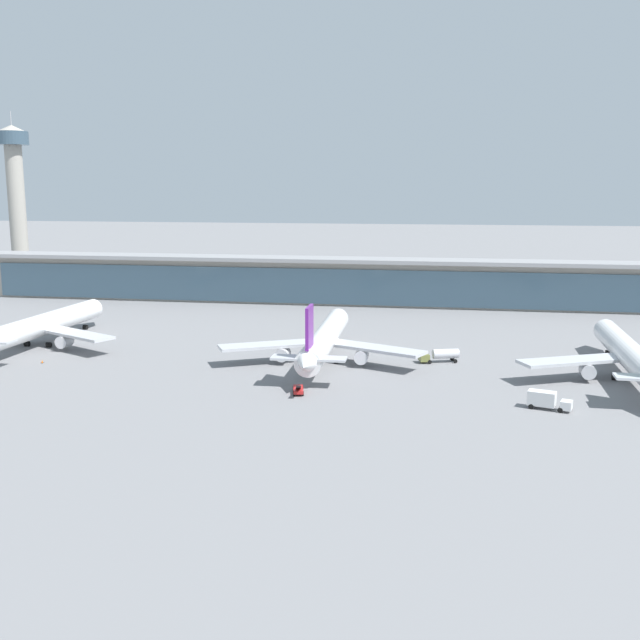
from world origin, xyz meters
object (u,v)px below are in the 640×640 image
at_px(airliner_right_stand, 630,355).
at_px(service_truck_mid_apron_white, 546,400).
at_px(service_truck_near_nose_olive, 441,355).
at_px(service_truck_under_wing_red, 298,389).
at_px(airliner_left_stand, 40,326).
at_px(airliner_centre_stand, 324,339).
at_px(control_tower, 16,191).
at_px(safety_cone_alpha, 42,361).

relative_size(airliner_right_stand, service_truck_mid_apron_white, 7.59).
height_order(airliner_right_stand, service_truck_near_nose_olive, airliner_right_stand).
height_order(service_truck_under_wing_red, service_truck_mid_apron_white, service_truck_mid_apron_white).
relative_size(service_truck_near_nose_olive, service_truck_under_wing_red, 1.28).
xyz_separation_m(service_truck_near_nose_olive, service_truck_under_wing_red, (-25.50, -29.41, -0.90)).
xyz_separation_m(airliner_left_stand, service_truck_near_nose_olive, (94.53, -1.02, -3.17)).
height_order(airliner_centre_stand, service_truck_near_nose_olive, airliner_centre_stand).
height_order(service_truck_near_nose_olive, control_tower, control_tower).
xyz_separation_m(airliner_centre_stand, safety_cone_alpha, (-59.85, -12.02, -4.56)).
bearing_deg(airliner_right_stand, safety_cone_alpha, -176.41).
bearing_deg(safety_cone_alpha, control_tower, 122.99).
relative_size(airliner_centre_stand, service_truck_mid_apron_white, 7.59).
xyz_separation_m(airliner_centre_stand, airliner_right_stand, (61.96, -4.39, 0.00)).
distance_m(service_truck_near_nose_olive, service_truck_mid_apron_white, 36.53).
xyz_separation_m(airliner_right_stand, safety_cone_alpha, (-121.81, -7.63, -4.56)).
bearing_deg(service_truck_under_wing_red, airliner_left_stand, 156.21).
distance_m(service_truck_near_nose_olive, control_tower, 197.96).
xyz_separation_m(airliner_right_stand, service_truck_near_nose_olive, (-36.91, 7.60, -3.17)).
bearing_deg(airliner_centre_stand, service_truck_under_wing_red, -90.98).
xyz_separation_m(airliner_left_stand, safety_cone_alpha, (9.63, -16.26, -4.56)).
distance_m(airliner_centre_stand, service_truck_mid_apron_white, 51.91).
relative_size(service_truck_near_nose_olive, control_tower, 0.14).
height_order(airliner_left_stand, control_tower, control_tower).
height_order(service_truck_near_nose_olive, safety_cone_alpha, service_truck_near_nose_olive).
bearing_deg(airliner_left_stand, service_truck_mid_apron_white, -16.15).
bearing_deg(service_truck_mid_apron_white, airliner_centre_stand, 146.73).
xyz_separation_m(service_truck_near_nose_olive, safety_cone_alpha, (-84.90, -15.24, -1.39)).
distance_m(airliner_centre_stand, control_tower, 179.17).
distance_m(airliner_right_stand, service_truck_under_wing_red, 66.24).
bearing_deg(airliner_left_stand, safety_cone_alpha, -59.37).
bearing_deg(service_truck_near_nose_olive, airliner_left_stand, 179.38).
relative_size(service_truck_near_nose_olive, safety_cone_alpha, 12.68).
relative_size(service_truck_under_wing_red, safety_cone_alpha, 9.91).
height_order(airliner_right_stand, safety_cone_alpha, airliner_right_stand).
relative_size(airliner_left_stand, safety_cone_alpha, 83.05).
height_order(service_truck_mid_apron_white, control_tower, control_tower).
bearing_deg(airliner_left_stand, control_tower, 123.35).
bearing_deg(airliner_right_stand, airliner_left_stand, 176.24).
bearing_deg(safety_cone_alpha, service_truck_under_wing_red, -13.42).
bearing_deg(airliner_centre_stand, control_tower, 141.75).
bearing_deg(service_truck_near_nose_olive, airliner_right_stand, -11.64).
bearing_deg(safety_cone_alpha, airliner_left_stand, 120.63).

